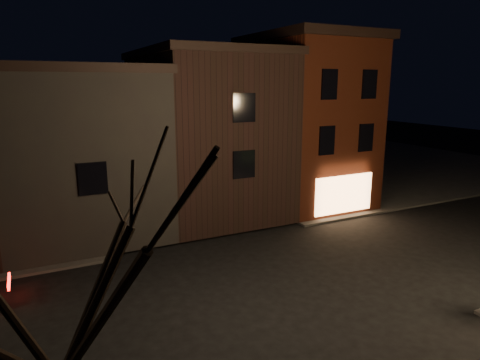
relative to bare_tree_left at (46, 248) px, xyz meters
name	(u,v)px	position (x,y,z in m)	size (l,w,h in m)	color
ground	(273,284)	(8.00, 7.00, -5.43)	(120.00, 120.00, 0.00)	black
sidewalk_far_right	(342,161)	(28.00, 27.00, -5.37)	(30.00, 30.00, 0.12)	#2D2B28
corner_building	(306,120)	(16.00, 16.47, -0.03)	(6.50, 8.50, 10.50)	#4E1C0E
row_building_a	(206,132)	(9.50, 17.50, -0.60)	(7.30, 10.30, 9.40)	black
row_building_b	(78,148)	(2.25, 17.50, -1.10)	(7.80, 10.30, 8.40)	black
bare_tree_left	(46,248)	(0.00, 0.00, 0.00)	(5.60, 5.60, 7.50)	black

